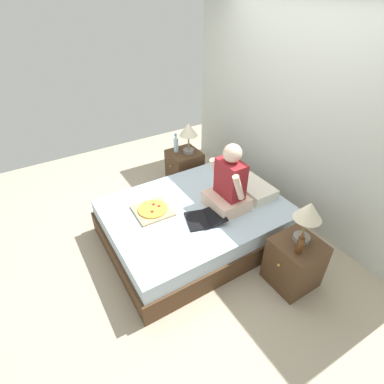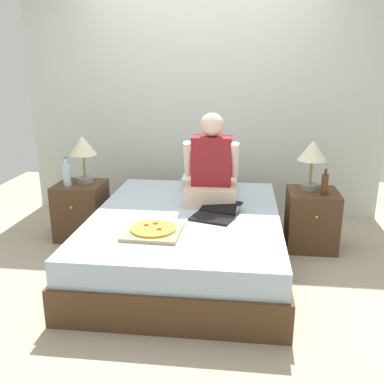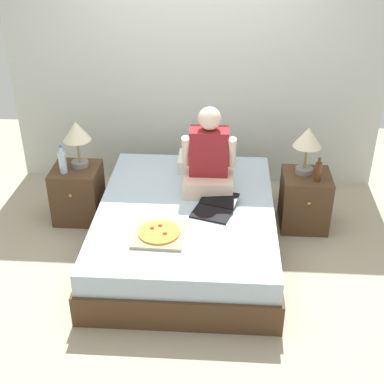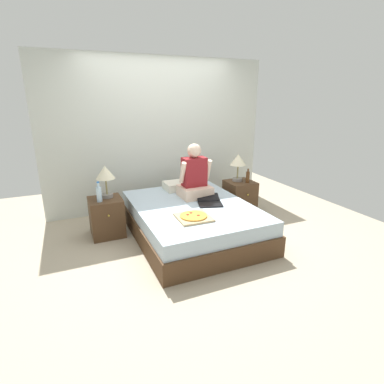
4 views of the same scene
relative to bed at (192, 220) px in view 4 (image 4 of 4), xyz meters
name	(u,v)px [view 4 (image 4 of 4)]	position (x,y,z in m)	size (l,w,h in m)	color
ground_plane	(192,235)	(0.00, 0.00, -0.22)	(5.82, 5.82, 0.00)	tan
wall_back	(159,135)	(0.00, 1.39, 1.03)	(3.82, 0.12, 2.50)	silver
bed	(192,220)	(0.00, 0.00, 0.00)	(1.55, 2.05, 0.46)	#4C331E
nightstand_left	(107,217)	(-1.09, 0.49, 0.04)	(0.44, 0.47, 0.54)	#4C331E
lamp_on_left_nightstand	(105,175)	(-1.05, 0.54, 0.64)	(0.26, 0.26, 0.45)	gray
water_bottle	(99,194)	(-1.17, 0.40, 0.42)	(0.07, 0.07, 0.28)	silver
nightstand_right	(240,197)	(1.09, 0.49, 0.04)	(0.44, 0.47, 0.54)	#4C331E
lamp_on_right_nightstand	(238,162)	(1.06, 0.54, 0.64)	(0.26, 0.26, 0.45)	gray
beer_bottle	(248,177)	(1.16, 0.39, 0.41)	(0.06, 0.06, 0.23)	#512D14
pillow	(181,185)	(0.13, 0.75, 0.29)	(0.52, 0.34, 0.12)	silver
person_seated	(195,178)	(0.18, 0.31, 0.52)	(0.47, 0.40, 0.78)	beige
laptop	(210,202)	(0.24, -0.05, 0.25)	(0.43, 0.49, 0.07)	black
pizza_box	(194,217)	(-0.18, -0.46, 0.25)	(0.41, 0.41, 0.05)	tan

